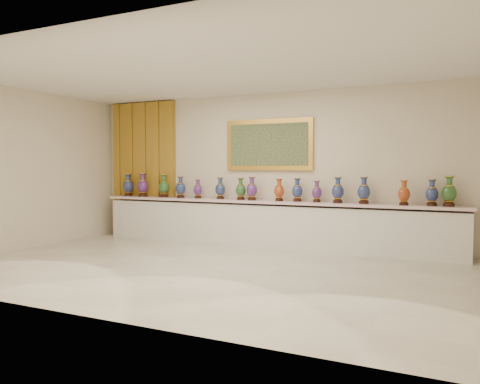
# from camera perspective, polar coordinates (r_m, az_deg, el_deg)

# --- Properties ---
(ground) EXTENTS (8.00, 8.00, 0.00)m
(ground) POSITION_cam_1_polar(r_m,az_deg,el_deg) (7.16, -3.74, -9.40)
(ground) COLOR beige
(ground) RESTS_ON ground
(room) EXTENTS (8.00, 8.00, 8.00)m
(room) POSITION_cam_1_polar(r_m,az_deg,el_deg) (10.42, -9.51, 3.18)
(room) COLOR beige
(room) RESTS_ON ground
(counter) EXTENTS (7.28, 0.48, 0.90)m
(counter) POSITION_cam_1_polar(r_m,az_deg,el_deg) (9.11, 3.22, -3.95)
(counter) COLOR white
(counter) RESTS_ON ground
(vase_0) EXTENTS (0.24, 0.24, 0.50)m
(vase_0) POSITION_cam_1_polar(r_m,az_deg,el_deg) (10.77, -13.48, 0.71)
(vase_0) COLOR #33150E
(vase_0) RESTS_ON counter
(vase_1) EXTENTS (0.27, 0.27, 0.52)m
(vase_1) POSITION_cam_1_polar(r_m,az_deg,el_deg) (10.51, -11.77, 0.72)
(vase_1) COLOR #33150E
(vase_1) RESTS_ON counter
(vase_2) EXTENTS (0.30, 0.30, 0.49)m
(vase_2) POSITION_cam_1_polar(r_m,az_deg,el_deg) (10.18, -9.26, 0.61)
(vase_2) COLOR #33150E
(vase_2) RESTS_ON counter
(vase_3) EXTENTS (0.24, 0.24, 0.46)m
(vase_3) POSITION_cam_1_polar(r_m,az_deg,el_deg) (9.90, -7.24, 0.47)
(vase_3) COLOR #33150E
(vase_3) RESTS_ON counter
(vase_4) EXTENTS (0.22, 0.22, 0.40)m
(vase_4) POSITION_cam_1_polar(r_m,az_deg,el_deg) (9.73, -5.15, 0.28)
(vase_4) COLOR #33150E
(vase_4) RESTS_ON counter
(vase_5) EXTENTS (0.27, 0.27, 0.44)m
(vase_5) POSITION_cam_1_polar(r_m,az_deg,el_deg) (9.46, -2.41, 0.34)
(vase_5) COLOR #33150E
(vase_5) RESTS_ON counter
(vase_6) EXTENTS (0.24, 0.24, 0.44)m
(vase_6) POSITION_cam_1_polar(r_m,az_deg,el_deg) (9.22, 0.09, 0.25)
(vase_6) COLOR #33150E
(vase_6) RESTS_ON counter
(vase_7) EXTENTS (0.26, 0.26, 0.46)m
(vase_7) POSITION_cam_1_polar(r_m,az_deg,el_deg) (9.12, 1.46, 0.29)
(vase_7) COLOR #33150E
(vase_7) RESTS_ON counter
(vase_8) EXTENTS (0.21, 0.21, 0.43)m
(vase_8) POSITION_cam_1_polar(r_m,az_deg,el_deg) (8.93, 4.79, 0.12)
(vase_8) COLOR #33150E
(vase_8) RESTS_ON counter
(vase_9) EXTENTS (0.26, 0.26, 0.44)m
(vase_9) POSITION_cam_1_polar(r_m,az_deg,el_deg) (8.84, 7.00, 0.13)
(vase_9) COLOR #33150E
(vase_9) RESTS_ON counter
(vase_10) EXTENTS (0.24, 0.24, 0.40)m
(vase_10) POSITION_cam_1_polar(r_m,az_deg,el_deg) (8.75, 9.35, -0.06)
(vase_10) COLOR #33150E
(vase_10) RESTS_ON counter
(vase_11) EXTENTS (0.23, 0.23, 0.47)m
(vase_11) POSITION_cam_1_polar(r_m,az_deg,el_deg) (8.58, 11.84, 0.09)
(vase_11) COLOR #33150E
(vase_11) RESTS_ON counter
(vase_12) EXTENTS (0.29, 0.29, 0.48)m
(vase_12) POSITION_cam_1_polar(r_m,az_deg,el_deg) (8.50, 14.87, 0.05)
(vase_12) COLOR #33150E
(vase_12) RESTS_ON counter
(vase_13) EXTENTS (0.24, 0.24, 0.43)m
(vase_13) POSITION_cam_1_polar(r_m,az_deg,el_deg) (8.38, 19.36, -0.22)
(vase_13) COLOR #33150E
(vase_13) RESTS_ON counter
(vase_14) EXTENTS (0.24, 0.24, 0.45)m
(vase_14) POSITION_cam_1_polar(r_m,az_deg,el_deg) (8.42, 22.35, -0.20)
(vase_14) COLOR #33150E
(vase_14) RESTS_ON counter
(vase_15) EXTENTS (0.27, 0.27, 0.50)m
(vase_15) POSITION_cam_1_polar(r_m,az_deg,el_deg) (8.38, 24.15, -0.09)
(vase_15) COLOR #33150E
(vase_15) RESTS_ON counter
(label_card) EXTENTS (0.10, 0.06, 0.00)m
(label_card) POSITION_cam_1_polar(r_m,az_deg,el_deg) (9.33, -2.41, -0.91)
(label_card) COLOR white
(label_card) RESTS_ON counter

